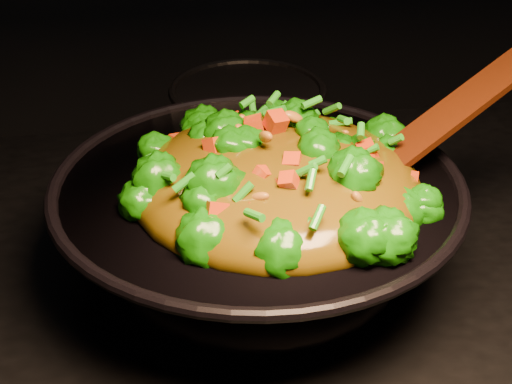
{
  "coord_description": "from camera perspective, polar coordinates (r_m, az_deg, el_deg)",
  "views": [
    {
      "loc": [
        -0.21,
        -0.6,
        1.41
      ],
      "look_at": [
        -0.1,
        0.08,
        1.0
      ],
      "focal_mm": 55.0,
      "sensor_mm": 36.0,
      "label": 1
    }
  ],
  "objects": [
    {
      "name": "stir_fry",
      "position": [
        0.75,
        1.55,
        3.37
      ],
      "size": [
        0.38,
        0.38,
        0.1
      ],
      "primitive_type": null,
      "rotation": [
        0.0,
        0.0,
        0.42
      ],
      "color": "#166E07",
      "rests_on": "wok"
    },
    {
      "name": "wok",
      "position": [
        0.81,
        0.11,
        -2.88
      ],
      "size": [
        0.5,
        0.5,
        0.11
      ],
      "primitive_type": null,
      "rotation": [
        0.0,
        0.0,
        0.29
      ],
      "color": "black",
      "rests_on": "stovetop"
    },
    {
      "name": "spatula",
      "position": [
        0.82,
        12.84,
        4.66
      ],
      "size": [
        0.25,
        0.14,
        0.11
      ],
      "primitive_type": "cube",
      "rotation": [
        0.0,
        -0.38,
        0.4
      ],
      "color": "#3E1305",
      "rests_on": "wok"
    },
    {
      "name": "back_pot",
      "position": [
        1.03,
        -0.58,
        4.87
      ],
      "size": [
        0.23,
        0.23,
        0.11
      ],
      "primitive_type": "cylinder",
      "rotation": [
        0.0,
        0.0,
        0.23
      ],
      "color": "black",
      "rests_on": "stovetop"
    }
  ]
}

